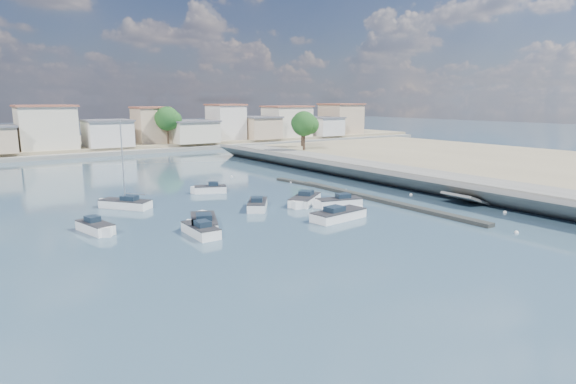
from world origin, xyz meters
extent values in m
plane|color=#304E61|center=(0.00, 40.00, 0.00)|extent=(400.00, 400.00, 0.00)
cube|color=slate|center=(18.50, 13.00, 0.90)|extent=(5.00, 90.00, 1.80)
cube|color=slate|center=(14.15, 13.00, 0.90)|extent=(4.17, 90.00, 2.86)
cube|color=gray|center=(41.00, 13.00, 0.85)|extent=(40.00, 90.00, 1.70)
cube|color=slate|center=(14.00, 4.00, 0.40)|extent=(5.31, 3.50, 1.94)
cube|color=black|center=(7.00, 10.00, 0.17)|extent=(1.00, 26.00, 0.35)
cube|color=black|center=(6.50, 24.00, 0.15)|extent=(2.00, 8.05, 0.30)
cube|color=gray|center=(0.00, 92.00, 0.70)|extent=(160.00, 40.00, 1.40)
cube|color=slate|center=(0.00, 71.00, 0.40)|extent=(160.00, 2.50, 0.80)
cube|color=beige|center=(-15.00, 77.00, 5.40)|extent=(10.00, 9.00, 8.00)
cube|color=#99513D|center=(-15.00, 77.00, 9.58)|extent=(10.60, 9.54, 0.35)
cube|color=silver|center=(-4.00, 76.00, 3.90)|extent=(8.50, 8.50, 5.00)
cube|color=#595960|center=(-4.00, 76.00, 6.58)|extent=(9.01, 9.01, 0.35)
cube|color=tan|center=(6.00, 79.00, 5.15)|extent=(6.50, 7.50, 7.50)
cube|color=#99513D|center=(6.00, 79.00, 9.08)|extent=(6.89, 7.95, 0.35)
cube|color=beige|center=(14.00, 75.00, 3.65)|extent=(9.50, 9.00, 4.50)
cube|color=#595960|center=(14.00, 75.00, 6.08)|extent=(10.07, 9.54, 0.35)
cube|color=silver|center=(24.00, 78.00, 5.40)|extent=(7.00, 8.00, 8.00)
cube|color=#99513D|center=(24.00, 78.00, 9.58)|extent=(7.42, 8.48, 0.35)
cube|color=tan|center=(32.00, 76.00, 3.90)|extent=(8.00, 9.00, 5.00)
cube|color=#595960|center=(32.00, 76.00, 6.58)|extent=(8.48, 9.54, 0.35)
cube|color=beige|center=(41.00, 77.00, 5.15)|extent=(10.50, 8.50, 7.50)
cube|color=#99513D|center=(41.00, 77.00, 9.08)|extent=(11.13, 9.01, 0.35)
cube|color=silver|center=(52.00, 75.00, 3.65)|extent=(7.50, 7.50, 4.50)
cube|color=#595960|center=(52.00, 75.00, 6.08)|extent=(7.95, 7.95, 0.35)
cube|color=tan|center=(60.00, 78.00, 5.40)|extent=(9.00, 9.50, 8.00)
cube|color=#99513D|center=(60.00, 78.00, 9.58)|extent=(9.54, 10.07, 0.35)
cylinder|color=#38281E|center=(-12.00, 78.00, 2.86)|extent=(0.44, 0.44, 2.93)
sphere|color=#164115|center=(-12.00, 78.00, 5.75)|extent=(4.16, 4.16, 4.16)
sphere|color=#164115|center=(-11.22, 77.48, 5.56)|extent=(3.12, 3.12, 3.12)
sphere|color=#164115|center=(-12.65, 78.39, 5.88)|extent=(2.86, 2.86, 2.86)
cylinder|color=#38281E|center=(8.00, 74.00, 3.20)|extent=(0.44, 0.44, 3.60)
sphere|color=#164115|center=(8.00, 74.00, 6.76)|extent=(5.12, 5.12, 5.12)
sphere|color=#164115|center=(8.96, 73.36, 6.52)|extent=(3.84, 3.84, 3.84)
sphere|color=#164115|center=(7.20, 74.48, 6.92)|extent=(3.52, 3.52, 3.52)
cylinder|color=#38281E|center=(24.00, 77.00, 2.97)|extent=(0.44, 0.44, 3.15)
sphere|color=#164115|center=(24.00, 77.00, 6.09)|extent=(4.48, 4.48, 4.48)
sphere|color=#164115|center=(24.84, 76.44, 5.88)|extent=(3.36, 3.36, 3.36)
sphere|color=#164115|center=(23.30, 77.42, 6.23)|extent=(3.08, 3.08, 3.08)
cylinder|color=#38281E|center=(40.00, 76.00, 2.75)|extent=(0.44, 0.44, 2.70)
sphere|color=#164115|center=(40.00, 76.00, 5.42)|extent=(3.84, 3.84, 3.84)
sphere|color=#164115|center=(40.72, 75.52, 5.24)|extent=(2.88, 2.88, 2.88)
sphere|color=#164115|center=(39.40, 76.36, 5.54)|extent=(2.64, 2.64, 2.64)
cylinder|color=#38281E|center=(22.00, 44.00, 3.38)|extent=(0.44, 0.44, 3.15)
sphere|color=#164115|center=(22.00, 44.00, 6.49)|extent=(4.48, 4.48, 4.48)
sphere|color=#164115|center=(22.84, 43.44, 6.28)|extent=(3.36, 3.36, 3.36)
sphere|color=#164115|center=(21.30, 44.42, 6.63)|extent=(3.08, 3.08, 3.08)
cylinder|color=#38281E|center=(26.00, 50.00, 3.26)|extent=(0.44, 0.44, 2.93)
sphere|color=#164115|center=(26.00, 50.00, 6.15)|extent=(4.16, 4.16, 4.16)
sphere|color=#164115|center=(26.78, 49.48, 5.96)|extent=(3.12, 3.12, 3.12)
sphere|color=#164115|center=(25.35, 50.39, 6.29)|extent=(2.86, 2.86, 2.86)
cube|color=white|center=(-14.21, 8.90, 0.30)|extent=(1.68, 4.22, 1.00)
cube|color=white|center=(-14.19, 10.71, 0.30)|extent=(1.65, 1.65, 1.00)
cube|color=#262628|center=(-14.21, 8.90, 0.80)|extent=(1.71, 4.22, 0.08)
cube|color=#172533|center=(-14.21, 8.48, 1.04)|extent=(1.03, 1.27, 0.48)
cube|color=white|center=(-5.58, 14.44, 0.30)|extent=(3.83, 4.42, 1.00)
cube|color=white|center=(-4.54, 15.91, 0.30)|extent=(1.39, 1.39, 1.00)
cube|color=#262628|center=(-5.58, 14.44, 0.80)|extent=(3.86, 4.44, 0.08)
cube|color=#172533|center=(-5.82, 14.10, 1.04)|extent=(1.59, 1.64, 0.48)
cube|color=white|center=(1.87, 10.79, 0.30)|extent=(4.82, 2.85, 1.00)
cube|color=white|center=(-0.01, 11.31, 0.30)|extent=(1.66, 1.66, 1.00)
cube|color=#262628|center=(1.87, 10.79, 0.80)|extent=(4.82, 2.89, 0.08)
cube|color=#172533|center=(2.31, 10.67, 1.04)|extent=(1.59, 1.39, 0.48)
cube|color=white|center=(-0.22, 13.80, 0.30)|extent=(5.30, 4.66, 1.00)
cube|color=white|center=(-1.95, 12.52, 0.30)|extent=(1.67, 1.67, 1.00)
cube|color=#262628|center=(-0.22, 13.80, 0.80)|extent=(5.32, 4.69, 0.08)
cube|color=#172533|center=(0.19, 14.10, 1.04)|extent=(1.98, 1.93, 0.48)
cube|color=white|center=(-12.96, 11.01, 0.30)|extent=(3.86, 5.58, 1.00)
cube|color=white|center=(-12.12, 13.07, 0.30)|extent=(1.90, 1.90, 1.00)
cube|color=#262628|center=(-12.96, 11.01, 0.80)|extent=(3.89, 5.60, 0.08)
cube|color=#172533|center=(-13.15, 10.53, 1.04)|extent=(1.77, 1.92, 0.48)
cube|color=white|center=(-5.71, 24.87, 0.30)|extent=(3.91, 2.75, 1.00)
cube|color=white|center=(-7.14, 25.47, 0.30)|extent=(1.34, 1.34, 1.00)
cube|color=#262628|center=(-5.71, 24.87, 0.80)|extent=(3.92, 2.78, 0.08)
cube|color=#172533|center=(-5.37, 24.73, 1.04)|extent=(1.35, 1.25, 0.48)
cube|color=white|center=(-20.91, 14.65, 0.30)|extent=(2.38, 4.19, 1.00)
cube|color=white|center=(-20.51, 12.99, 0.30)|extent=(1.45, 1.45, 1.00)
cube|color=#262628|center=(-20.91, 14.65, 0.80)|extent=(2.41, 4.20, 0.08)
cube|color=#172533|center=(-21.01, 15.03, 1.04)|extent=(1.18, 1.37, 0.48)
cube|color=white|center=(-1.75, 6.63, 0.30)|extent=(5.54, 2.69, 1.00)
cube|color=white|center=(0.52, 6.89, 0.30)|extent=(2.08, 2.08, 1.00)
cube|color=#262628|center=(-1.75, 6.63, 0.80)|extent=(5.54, 2.73, 0.08)
cube|color=#172533|center=(-2.28, 6.57, 1.04)|extent=(1.74, 1.47, 0.48)
cube|color=white|center=(-16.24, 22.31, 0.30)|extent=(4.55, 5.12, 1.00)
cube|color=white|center=(-17.65, 24.09, 0.30)|extent=(1.35, 1.35, 1.00)
cube|color=#262628|center=(-16.24, 22.31, 0.80)|extent=(4.57, 5.14, 0.08)
cube|color=#172533|center=(-15.93, 21.90, 1.04)|extent=(1.80, 1.88, 0.48)
cylinder|color=silver|center=(-16.24, 22.31, 4.80)|extent=(0.12, 0.12, 8.00)
cylinder|color=silver|center=(-15.50, 21.37, 1.50)|extent=(1.55, 1.93, 0.08)
sphere|color=white|center=(13.00, -0.53, 0.05)|extent=(0.35, 0.35, 0.35)
sphere|color=white|center=(12.38, 10.53, 0.05)|extent=(0.35, 0.35, 0.35)
sphere|color=white|center=(7.12, -5.13, 0.05)|extent=(0.35, 0.35, 0.35)
sphere|color=white|center=(8.02, 16.63, 0.05)|extent=(0.35, 0.35, 0.35)
sphere|color=white|center=(5.99, 25.11, 0.05)|extent=(0.35, 0.35, 0.35)
sphere|color=white|center=(1.74, 33.53, 0.05)|extent=(0.35, 0.35, 0.35)
camera|label=1|loc=(-29.55, -25.58, 10.62)|focal=30.00mm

